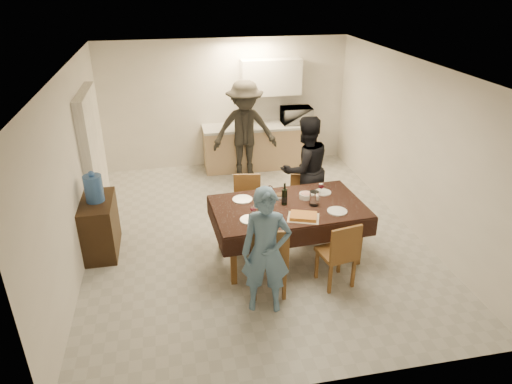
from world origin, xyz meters
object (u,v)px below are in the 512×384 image
water_jug (94,188)px  microwave (297,115)px  savoury_tart (303,216)px  console (100,226)px  person_near (266,252)px  person_kitchen (245,130)px  person_far (305,169)px  wine_bottle (285,194)px  dining_table (288,208)px  water_pitcher (314,198)px

water_jug → microwave: bearing=36.4°
savoury_tart → microwave: size_ratio=0.67×
console → person_near: size_ratio=0.56×
water_jug → savoury_tart: water_jug is taller
person_near → console: bearing=153.1°
person_kitchen → person_far: bearing=-70.8°
wine_bottle → water_jug: bearing=167.1°
wine_bottle → person_near: size_ratio=0.20×
savoury_tart → person_far: person_far is taller
console → water_jug: bearing=90.0°
person_near → microwave: bearing=82.1°
dining_table → microwave: (1.06, 3.37, 0.30)m
water_jug → savoury_tart: 2.93m
wine_bottle → microwave: (1.11, 3.32, 0.10)m
console → person_kitchen: bearing=41.9°
water_jug → person_far: (3.19, 0.40, -0.14)m
person_far → person_kitchen: (-0.65, 1.87, 0.09)m
water_jug → microwave: microwave is taller
person_kitchen → water_pitcher: bearing=-81.3°
person_far → water_pitcher: bearing=65.5°
water_jug → savoury_tart: bearing=-20.5°
person_kitchen → microwave: bearing=21.2°
microwave → wine_bottle: bearing=71.6°
dining_table → microwave: 3.55m
savoury_tart → microwave: 3.88m
person_far → wine_bottle: bearing=44.8°
wine_bottle → savoury_tart: (0.15, -0.43, -0.14)m
water_pitcher → person_far: (0.20, 1.10, -0.04)m
person_near → person_far: 2.37m
console → microwave: (3.70, 2.73, 0.66)m
dining_table → person_far: (0.55, 1.05, 0.10)m
water_jug → wine_bottle: 2.66m
wine_bottle → console: bearing=167.1°
water_pitcher → wine_bottle: bearing=166.0°
console → microwave: bearing=36.4°
dining_table → water_jug: size_ratio=5.61×
wine_bottle → savoury_tart: bearing=-70.8°
savoury_tart → dining_table: bearing=104.7°
savoury_tart → console: bearing=159.5°
water_pitcher → person_near: person_near is taller
water_pitcher → microwave: 3.50m
dining_table → water_pitcher: (0.35, -0.05, 0.14)m
microwave → savoury_tart: bearing=75.7°
console → water_pitcher: size_ratio=4.37×
water_jug → water_pitcher: water_jug is taller
water_jug → dining_table: bearing=-13.7°
water_jug → wine_bottle: bearing=-12.9°
dining_table → wine_bottle: 0.21m
water_jug → microwave: 4.60m
console → wine_bottle: size_ratio=2.78×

